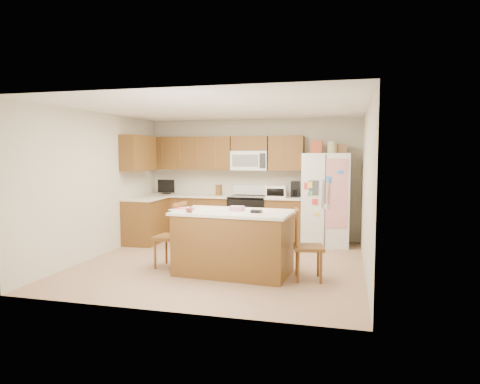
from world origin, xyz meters
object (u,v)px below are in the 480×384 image
(windsor_chair_left, at_px, (171,237))
(windsor_chair_right, at_px, (307,247))
(stove, at_px, (249,217))
(island, at_px, (234,242))
(refrigerator, at_px, (326,198))
(windsor_chair_back, at_px, (244,237))

(windsor_chair_left, relative_size, windsor_chair_right, 1.02)
(stove, xyz_separation_m, windsor_chair_right, (1.43, -2.55, 0.00))
(island, bearing_deg, windsor_chair_right, -3.67)
(refrigerator, xyz_separation_m, windsor_chair_right, (-0.14, -2.49, -0.44))
(refrigerator, distance_m, windsor_chair_back, 2.13)
(refrigerator, xyz_separation_m, windsor_chair_left, (-2.27, -2.32, -0.43))
(island, distance_m, windsor_chair_left, 1.05)
(windsor_chair_back, bearing_deg, windsor_chair_right, -37.09)
(windsor_chair_back, bearing_deg, stove, 100.19)
(stove, height_order, island, stove)
(island, bearing_deg, refrigerator, 63.12)
(refrigerator, xyz_separation_m, island, (-1.23, -2.42, -0.45))
(refrigerator, bearing_deg, windsor_chair_back, -127.71)
(stove, bearing_deg, windsor_chair_back, -79.81)
(refrigerator, bearing_deg, windsor_chair_right, -93.16)
(stove, relative_size, refrigerator, 0.55)
(stove, distance_m, windsor_chair_back, 1.73)
(windsor_chair_right, bearing_deg, island, 176.33)
(windsor_chair_left, bearing_deg, stove, 73.62)
(stove, height_order, refrigerator, refrigerator)
(windsor_chair_back, bearing_deg, refrigerator, 52.29)
(windsor_chair_back, height_order, windsor_chair_right, windsor_chair_right)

